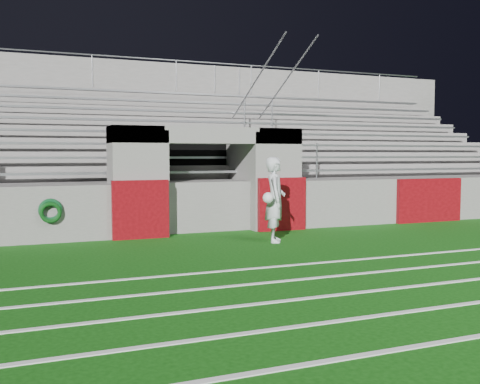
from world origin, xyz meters
name	(u,v)px	position (x,y,z in m)	size (l,w,h in m)	color
ground	(265,256)	(0.00, 0.00, 0.00)	(90.00, 90.00, 0.00)	#0F490C
field_markings	(463,339)	(0.00, -5.00, 0.01)	(28.00, 8.09, 0.01)	white
stadium_structure	(165,168)	(0.00, 7.97, 1.49)	(26.00, 8.48, 5.42)	slate
goalkeeper_with_ball	(275,200)	(0.87, 1.40, 0.94)	(0.77, 0.84, 1.88)	silver
hose_coil	(51,211)	(-3.75, 2.93, 0.72)	(0.50, 0.14, 0.53)	#0D441F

